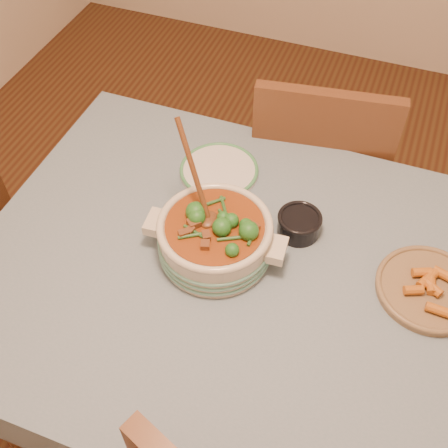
# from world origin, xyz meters

# --- Properties ---
(floor) EXTENTS (4.50, 4.50, 0.00)m
(floor) POSITION_xyz_m (0.00, 0.00, 0.00)
(floor) COLOR #442113
(floor) RESTS_ON ground
(dining_table) EXTENTS (1.68, 1.08, 0.76)m
(dining_table) POSITION_xyz_m (0.00, 0.00, 0.66)
(dining_table) COLOR brown
(dining_table) RESTS_ON floor
(stew_casserole) EXTENTS (0.37, 0.30, 0.34)m
(stew_casserole) POSITION_xyz_m (-0.23, 0.03, 0.83)
(stew_casserole) COLOR beige
(stew_casserole) RESTS_ON dining_table
(white_plate) EXTENTS (0.27, 0.27, 0.02)m
(white_plate) POSITION_xyz_m (-0.32, 0.31, 0.77)
(white_plate) COLOR silver
(white_plate) RESTS_ON dining_table
(condiment_bowl) EXTENTS (0.12, 0.12, 0.06)m
(condiment_bowl) POSITION_xyz_m (-0.04, 0.18, 0.79)
(condiment_bowl) COLOR black
(condiment_bowl) RESTS_ON dining_table
(fried_plate) EXTENTS (0.31, 0.31, 0.04)m
(fried_plate) POSITION_xyz_m (0.31, 0.10, 0.77)
(fried_plate) COLOR olive
(fried_plate) RESTS_ON dining_table
(chair_far) EXTENTS (0.50, 0.50, 0.95)m
(chair_far) POSITION_xyz_m (-0.09, 0.66, 0.54)
(chair_far) COLOR brown
(chair_far) RESTS_ON floor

